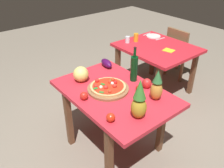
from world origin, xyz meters
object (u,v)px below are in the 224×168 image
Objects in this scene: background_table at (157,53)px; dining_chair at (179,50)px; pineapple_left at (139,101)px; napkin_folded at (169,50)px; pizza at (108,86)px; tomato_by_bottle at (84,96)px; pizza_board at (108,89)px; eggplant at (106,63)px; wine_bottle at (134,68)px; pineapple_right at (157,87)px; knife_utensil at (160,39)px; drinking_glass_juice at (136,38)px; display_table at (114,99)px; bell_pepper at (147,83)px; tomato_at_corner at (111,118)px; fork_utensil at (147,34)px; drinking_glass_water at (127,40)px; dinner_plate at (153,36)px; melon at (81,74)px.

background_table is 0.70m from dining_chair.
napkin_folded is at bearing 119.67° from pineapple_left.
tomato_by_bottle is (-0.01, -0.28, -0.00)m from pizza.
pineapple_left reaches higher than pizza_board.
dining_chair is 1.66m from eggplant.
pineapple_left is 0.99m from eggplant.
pineapple_right is at bearing -12.37° from wine_bottle.
knife_utensil reaches higher than napkin_folded.
drinking_glass_juice is at bearing 118.80° from tomato_by_bottle.
display_table is 6.68× the size of knife_utensil.
drinking_glass_juice is at bearing 124.63° from pizza.
wine_bottle is 0.21m from bell_pepper.
display_table is 0.35m from tomato_by_bottle.
tomato_at_corner is (0.93, -2.21, 0.30)m from dining_chair.
wine_bottle is 0.44m from eggplant.
display_table is at bearing -62.34° from fork_utensil.
dinner_plate is (0.07, 0.49, -0.04)m from drinking_glass_water.
wine_bottle is 0.98m from napkin_folded.
background_table is 6.38× the size of melon.
pineapple_right reaches higher than napkin_folded.
wine_bottle is at bearing -38.96° from drinking_glass_water.
tomato_at_corner is 0.34× the size of dinner_plate.
pineapple_left is 0.27m from tomato_at_corner.
dinner_plate is (-0.36, 1.21, -0.04)m from eggplant.
pizza is 1.32m from drinking_glass_water.
tomato_at_corner is (0.18, -0.61, -0.01)m from bell_pepper.
bell_pepper is 0.48× the size of dinner_plate.
dinner_plate is (-1.27, 1.58, -0.15)m from pineapple_left.
pineapple_right is (0.40, 0.25, 0.12)m from pizza_board.
background_table is at bearing 106.43° from tomato_by_bottle.
melon is at bearing 166.49° from tomato_at_corner.
pizza is (0.54, -1.93, 0.31)m from dining_chair.
pizza is 1.96× the size of fork_utensil.
melon is 0.69m from bell_pepper.
dining_chair is 0.62m from fork_utensil.
drinking_glass_water is (-1.33, 1.09, -0.12)m from pineapple_left.
drinking_glass_juice is at bearing -77.85° from fork_utensil.
tomato_by_bottle is at bearing -28.44° from melon.
tomato_at_corner is at bearing -43.60° from display_table.
bell_pepper is 0.62m from eggplant.
drinking_glass_water is at bearing -148.20° from background_table.
fork_utensil is at bearing 121.11° from pizza.
display_table is at bearing 29.97° from pizza_board.
melon reaches higher than display_table.
wine_bottle reaches higher than tomato_at_corner.
bell_pepper is 1.26m from drinking_glass_water.
dinner_plate is (-1.16, 1.79, -0.03)m from tomato_at_corner.
napkin_folded is at bearing 99.31° from tomato_by_bottle.
dinner_plate is 1.22× the size of knife_utensil.
tomato_by_bottle is (0.53, -2.20, 0.30)m from dining_chair.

